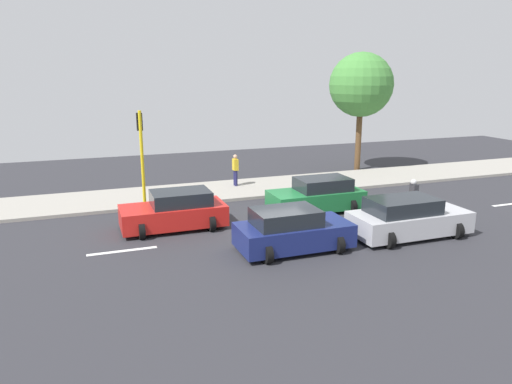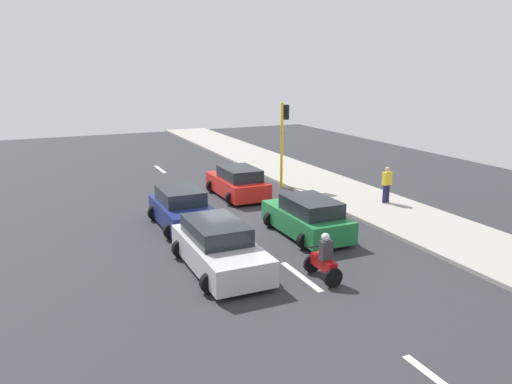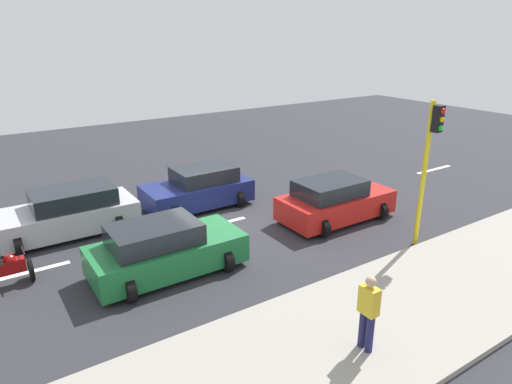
{
  "view_description": "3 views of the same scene",
  "coord_description": "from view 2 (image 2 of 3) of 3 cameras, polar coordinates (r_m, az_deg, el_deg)",
  "views": [
    {
      "loc": [
        -16.48,
        7.04,
        6.13
      ],
      "look_at": [
        0.58,
        0.79,
        1.56
      ],
      "focal_mm": 33.76,
      "sensor_mm": 36.0,
      "label": 1
    },
    {
      "loc": [
        -7.21,
        -18.51,
        6.38
      ],
      "look_at": [
        1.61,
        0.92,
        0.93
      ],
      "focal_mm": 35.04,
      "sensor_mm": 36.0,
      "label": 2
    },
    {
      "loc": [
        12.81,
        -6.76,
        6.39
      ],
      "look_at": [
        -0.12,
        1.78,
        0.83
      ],
      "focal_mm": 31.92,
      "sensor_mm": 36.0,
      "label": 3
    }
  ],
  "objects": [
    {
      "name": "traffic_light_corner",
      "position": [
        26.27,
        3.16,
        6.75
      ],
      "size": [
        0.49,
        0.24,
        4.5
      ],
      "color": "yellow",
      "rests_on": "ground"
    },
    {
      "name": "car_red",
      "position": [
        24.71,
        -2.1,
        1.05
      ],
      "size": [
        2.29,
        4.11,
        1.52
      ],
      "color": "red",
      "rests_on": "ground"
    },
    {
      "name": "lane_stripe_south",
      "position": [
        26.33,
        -7.77,
        0.18
      ],
      "size": [
        0.2,
        2.4,
        0.01
      ],
      "primitive_type": "cube",
      "color": "white",
      "rests_on": "ground"
    },
    {
      "name": "car_dark_blue",
      "position": [
        20.41,
        -8.39,
        -1.97
      ],
      "size": [
        2.3,
        3.99,
        1.52
      ],
      "color": "navy",
      "rests_on": "ground"
    },
    {
      "name": "ground_plane",
      "position": [
        20.88,
        -2.97,
        -3.64
      ],
      "size": [
        40.0,
        60.0,
        0.1
      ],
      "primitive_type": "cube",
      "color": "#2D2D33"
    },
    {
      "name": "motorcycle",
      "position": [
        15.37,
        7.7,
        -7.73
      ],
      "size": [
        0.6,
        1.3,
        1.53
      ],
      "color": "black",
      "rests_on": "ground"
    },
    {
      "name": "sidewalk",
      "position": [
        24.17,
        12.66,
        -1.16
      ],
      "size": [
        4.0,
        60.0,
        0.15
      ],
      "primitive_type": "cube",
      "color": "#9E998E",
      "rests_on": "ground"
    },
    {
      "name": "lane_stripe_north",
      "position": [
        15.78,
        5.15,
        -9.56
      ],
      "size": [
        0.2,
        2.4,
        0.01
      ],
      "primitive_type": "cube",
      "color": "white",
      "rests_on": "ground"
    },
    {
      "name": "car_silver",
      "position": [
        16.07,
        -4.23,
        -6.36
      ],
      "size": [
        2.34,
        4.55,
        1.52
      ],
      "color": "#B7B7BC",
      "rests_on": "ground"
    },
    {
      "name": "lane_stripe_far_south",
      "position": [
        31.99,
        -10.89,
        2.57
      ],
      "size": [
        0.2,
        2.4,
        0.01
      ],
      "primitive_type": "cube",
      "color": "white",
      "rests_on": "ground"
    },
    {
      "name": "car_green",
      "position": [
        19.21,
        5.88,
        -2.92
      ],
      "size": [
        2.27,
        4.17,
        1.52
      ],
      "color": "#1E7238",
      "rests_on": "ground"
    },
    {
      "name": "pedestrian_near_signal",
      "position": [
        23.82,
        14.69,
        0.94
      ],
      "size": [
        0.4,
        0.24,
        1.69
      ],
      "color": "#1E1E4C",
      "rests_on": "sidewalk"
    },
    {
      "name": "lane_stripe_mid",
      "position": [
        20.86,
        -2.98,
        -3.49
      ],
      "size": [
        0.2,
        2.4,
        0.01
      ],
      "primitive_type": "cube",
      "color": "white",
      "rests_on": "ground"
    }
  ]
}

